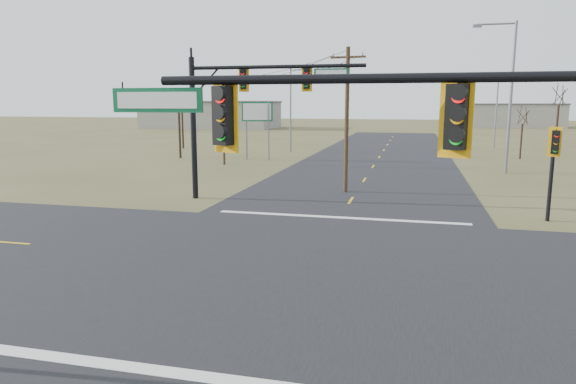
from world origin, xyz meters
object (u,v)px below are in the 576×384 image
object	(u,v)px
pedestal_signal_ne	(554,153)
mast_arm_near	(459,148)
highway_sign	(257,119)
mast_arm_far	(240,98)
utility_pole_far	(223,119)
bare_tree_d	(560,94)
bare_tree_c	(523,115)
bare_tree_b	(182,98)
bare_tree_a	(178,100)
streetlight_a	(508,89)
utility_pole_near	(347,118)
streetlight_b	(495,107)
streetlight_c	(292,106)

from	to	relation	value
pedestal_signal_ne	mast_arm_near	bearing A→B (deg)	-94.14
highway_sign	mast_arm_far	bearing A→B (deg)	-89.82
mast_arm_far	utility_pole_far	distance (m)	17.31
bare_tree_d	bare_tree_c	bearing A→B (deg)	-130.33
bare_tree_b	bare_tree_c	xyz separation A→B (m)	(37.21, -3.13, -1.71)
utility_pole_far	bare_tree_a	xyz separation A→B (m)	(-6.13, 4.00, 1.61)
bare_tree_b	streetlight_a	bearing A→B (deg)	-23.23
utility_pole_near	streetlight_a	distance (m)	15.92
streetlight_b	utility_pole_far	bearing A→B (deg)	-153.74
utility_pole_far	streetlight_c	xyz separation A→B (m)	(3.20, 12.88, 1.08)
utility_pole_far	bare_tree_c	world-z (taller)	utility_pole_far
mast_arm_far	streetlight_a	size ratio (longest dim) A/B	0.85
streetlight_c	bare_tree_c	xyz separation A→B (m)	(23.30, -1.62, -0.85)
utility_pole_far	streetlight_a	distance (m)	23.25
pedestal_signal_ne	bare_tree_b	world-z (taller)	bare_tree_b
utility_pole_near	streetlight_a	size ratio (longest dim) A/B	0.76
streetlight_c	bare_tree_d	world-z (taller)	streetlight_c
bare_tree_a	mast_arm_near	bearing A→B (deg)	-58.64
utility_pole_near	mast_arm_near	bearing A→B (deg)	-78.17
bare_tree_a	bare_tree_b	xyz separation A→B (m)	(-4.57, 10.39, 0.32)
utility_pole_near	bare_tree_a	distance (m)	24.25
utility_pole_near	streetlight_a	bearing A→B (deg)	46.92
utility_pole_far	bare_tree_b	distance (m)	18.04
streetlight_c	bare_tree_b	distance (m)	14.01
bare_tree_c	streetlight_a	bearing A→B (deg)	-106.48
pedestal_signal_ne	streetlight_a	world-z (taller)	streetlight_a
utility_pole_near	bare_tree_d	distance (m)	33.60
streetlight_b	streetlight_c	bearing A→B (deg)	-170.52
mast_arm_far	streetlight_c	xyz separation A→B (m)	(-3.80, 28.63, -0.53)
mast_arm_near	pedestal_signal_ne	size ratio (longest dim) A/B	2.36
bare_tree_b	utility_pole_near	bearing A→B (deg)	-48.52
mast_arm_near	pedestal_signal_ne	world-z (taller)	mast_arm_near
utility_pole_near	mast_arm_far	bearing A→B (deg)	-142.62
streetlight_b	bare_tree_d	size ratio (longest dim) A/B	1.14
pedestal_signal_ne	streetlight_b	distance (m)	41.53
streetlight_c	bare_tree_a	distance (m)	12.89
utility_pole_far	bare_tree_a	world-z (taller)	utility_pole_far
mast_arm_near	streetlight_a	distance (m)	34.45
utility_pole_far	bare_tree_b	xyz separation A→B (m)	(-10.70, 14.39, 1.93)
bare_tree_b	bare_tree_d	xyz separation A→B (m)	(41.51, 1.94, 0.30)
utility_pole_far	streetlight_b	xyz separation A→B (m)	(25.67, 23.95, 0.92)
pedestal_signal_ne	bare_tree_c	xyz separation A→B (m)	(4.00, 28.68, 1.08)
mast_arm_near	streetlight_b	world-z (taller)	streetlight_b
mast_arm_far	bare_tree_b	world-z (taller)	mast_arm_far
mast_arm_near	mast_arm_far	world-z (taller)	mast_arm_far
highway_sign	bare_tree_b	bearing A→B (deg)	127.14
bare_tree_c	bare_tree_a	bearing A→B (deg)	-167.46
mast_arm_far	bare_tree_a	xyz separation A→B (m)	(-13.13, 19.75, 0.01)
bare_tree_a	streetlight_b	bearing A→B (deg)	32.11
streetlight_a	bare_tree_d	bearing A→B (deg)	52.98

